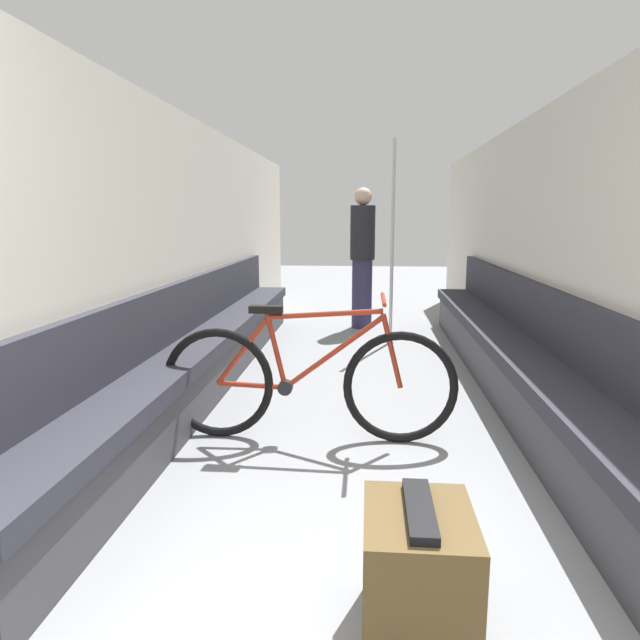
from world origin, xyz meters
name	(u,v)px	position (x,y,z in m)	size (l,w,h in m)	color
wall_left	(173,252)	(-1.43, 3.56, 1.09)	(0.10, 10.33, 2.17)	beige
wall_right	(551,254)	(1.43, 3.56, 1.09)	(0.10, 10.33, 2.17)	beige
bench_seat_row_left	(205,351)	(-1.20, 3.54, 0.30)	(0.41, 5.80, 0.87)	#3D3D42
bench_seat_row_right	(513,358)	(1.20, 3.54, 0.30)	(0.41, 5.80, 0.87)	#3D3D42
bicycle	(308,382)	(-0.27, 2.54, 0.37)	(1.81, 0.46, 0.89)	black
grab_pole_near	(392,246)	(0.34, 5.32, 1.05)	(0.08, 0.08, 2.15)	gray
passenger_standing	(362,257)	(0.02, 6.17, 0.88)	(0.30, 0.30, 1.70)	#332D4C
luggage_bag	(417,575)	(0.26, 0.89, 0.22)	(0.35, 0.44, 0.46)	brown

